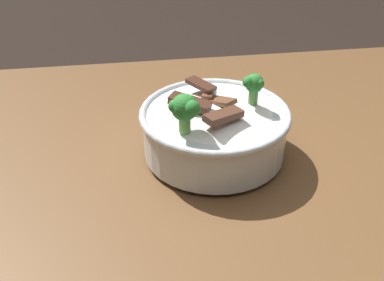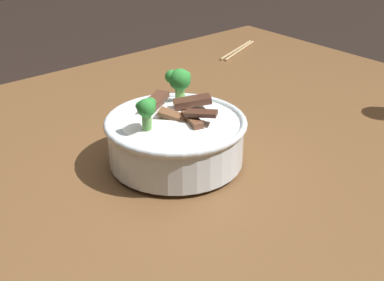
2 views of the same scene
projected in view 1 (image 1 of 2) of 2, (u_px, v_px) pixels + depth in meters
dining_table at (213, 217)px, 0.77m from camera, size 1.58×1.04×0.76m
rice_bowl at (214, 126)px, 0.77m from camera, size 0.25×0.25×0.15m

